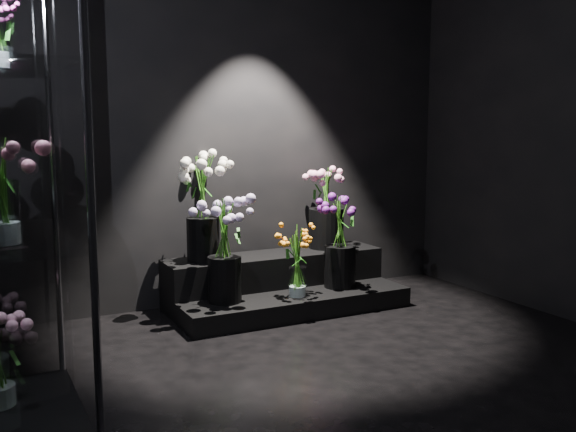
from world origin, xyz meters
TOP-DOWN VIEW (x-y plane):
  - floor at (0.00, 0.00)m, footprint 4.00×4.00m
  - wall_back at (0.00, 2.00)m, footprint 4.00×0.00m
  - display_riser at (0.35, 1.66)m, footprint 1.73×0.77m
  - bouquet_orange_bells at (0.33, 1.36)m, footprint 0.32×0.32m
  - bouquet_lilac at (-0.18, 1.47)m, footprint 0.39×0.39m
  - bouquet_purple at (0.75, 1.46)m, footprint 0.40×0.40m
  - bouquet_cream_roses at (-0.22, 1.78)m, footprint 0.52×0.52m
  - bouquet_pink_roses at (0.83, 1.79)m, footprint 0.43×0.43m
  - bouquet_case_pink at (-1.64, 0.05)m, footprint 0.34×0.34m

SIDE VIEW (x-z plane):
  - floor at x=0.00m, z-range 0.00..0.00m
  - display_riser at x=0.35m, z-range -0.03..0.35m
  - bouquet_orange_bells at x=0.33m, z-range 0.15..0.66m
  - bouquet_purple at x=0.75m, z-range 0.19..0.88m
  - bouquet_lilac at x=-0.18m, z-range 0.20..0.94m
  - bouquet_pink_roses at x=0.83m, z-range 0.41..1.07m
  - bouquet_cream_roses at x=-0.22m, z-range 0.45..1.21m
  - bouquet_case_pink at x=-1.64m, z-range 0.92..1.33m
  - wall_back at x=0.00m, z-range -0.60..3.40m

